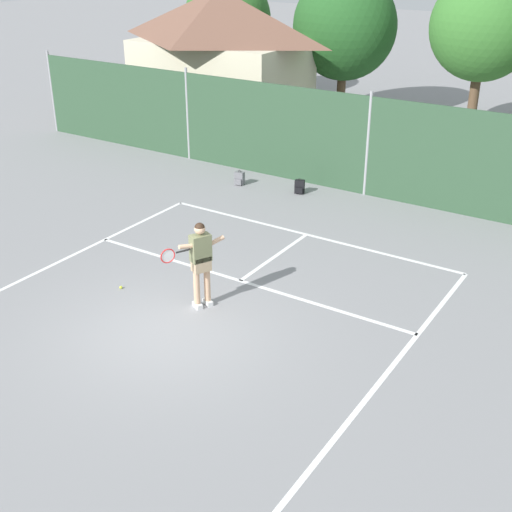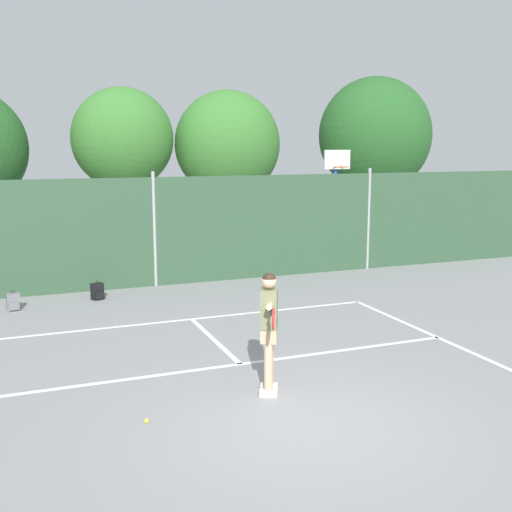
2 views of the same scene
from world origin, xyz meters
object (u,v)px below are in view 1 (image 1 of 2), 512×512
object	(u,v)px
tennis_player	(200,258)
tennis_ball	(121,287)
backpack_black	(300,187)
backpack_grey	(239,179)

from	to	relation	value
tennis_player	tennis_ball	bearing A→B (deg)	-169.68
tennis_player	backpack_black	bearing A→B (deg)	103.13
tennis_player	backpack_grey	xyz separation A→B (m)	(-3.53, 6.58, -0.92)
tennis_player	backpack_grey	size ratio (longest dim) A/B	4.01
tennis_ball	backpack_grey	distance (m)	7.12
backpack_black	tennis_player	bearing A→B (deg)	-76.87
backpack_grey	backpack_black	bearing A→B (deg)	9.87
tennis_ball	backpack_black	world-z (taller)	backpack_black
tennis_ball	backpack_grey	size ratio (longest dim) A/B	0.14
tennis_ball	backpack_black	xyz separation A→B (m)	(0.32, 7.27, 0.16)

